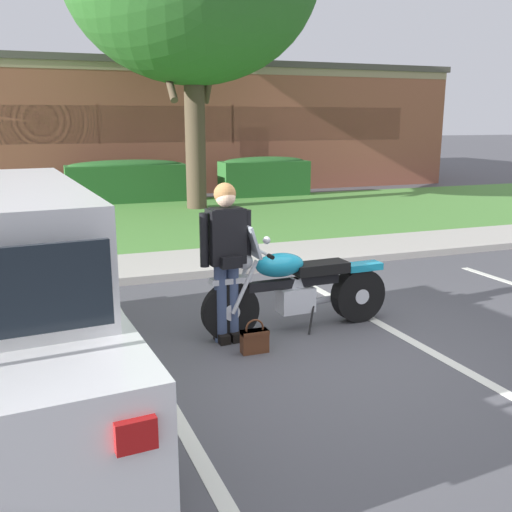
% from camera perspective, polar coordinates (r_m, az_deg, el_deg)
% --- Properties ---
extents(ground_plane, '(140.00, 140.00, 0.00)m').
position_cam_1_polar(ground_plane, '(5.98, 7.07, -9.66)').
color(ground_plane, '#4C4C51').
extents(curb_strip, '(60.00, 0.20, 0.12)m').
position_cam_1_polar(curb_strip, '(8.90, -2.65, -1.44)').
color(curb_strip, '#B7B2A8').
rests_on(curb_strip, ground).
extents(concrete_walk, '(60.00, 1.50, 0.08)m').
position_cam_1_polar(concrete_walk, '(9.69, -4.15, -0.35)').
color(concrete_walk, '#B7B2A8').
rests_on(concrete_walk, ground).
extents(grass_lawn, '(60.00, 6.84, 0.06)m').
position_cam_1_polar(grass_lawn, '(13.67, -8.97, 3.50)').
color(grass_lawn, '#518E3D').
rests_on(grass_lawn, ground).
extents(stall_stripe_0, '(0.32, 4.40, 0.01)m').
position_cam_1_polar(stall_stripe_0, '(5.65, -10.34, -11.18)').
color(stall_stripe_0, silver).
rests_on(stall_stripe_0, ground).
extents(stall_stripe_1, '(0.32, 4.40, 0.01)m').
position_cam_1_polar(stall_stripe_1, '(6.63, 14.16, -7.60)').
color(stall_stripe_1, silver).
rests_on(stall_stripe_1, ground).
extents(motorcycle, '(2.24, 0.82, 1.26)m').
position_cam_1_polar(motorcycle, '(6.51, 4.74, -3.11)').
color(motorcycle, black).
rests_on(motorcycle, ground).
extents(rider_person, '(0.57, 0.32, 1.70)m').
position_cam_1_polar(rider_person, '(6.02, -2.98, 0.50)').
color(rider_person, black).
rests_on(rider_person, ground).
extents(handbag, '(0.28, 0.13, 0.36)m').
position_cam_1_polar(handbag, '(5.94, -0.14, -8.23)').
color(handbag, '#562D19').
rests_on(handbag, ground).
extents(hedge_left, '(3.30, 0.90, 1.24)m').
position_cam_1_polar(hedge_left, '(16.78, -12.70, 7.28)').
color(hedge_left, '#286028').
rests_on(hedge_left, ground).
extents(hedge_center_left, '(2.72, 0.90, 1.24)m').
position_cam_1_polar(hedge_center_left, '(17.80, 0.82, 7.93)').
color(hedge_center_left, '#286028').
rests_on(hedge_center_left, ground).
extents(brick_building, '(24.86, 11.17, 4.19)m').
position_cam_1_polar(brick_building, '(23.62, -16.53, 12.24)').
color(brick_building, '#93513D').
rests_on(brick_building, ground).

